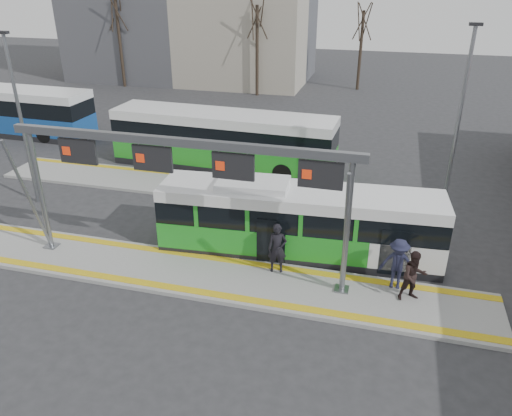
{
  "coord_description": "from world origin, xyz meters",
  "views": [
    {
      "loc": [
        6.37,
        -14.88,
        10.61
      ],
      "look_at": [
        1.59,
        3.0,
        1.67
      ],
      "focal_mm": 35.0,
      "sensor_mm": 36.0,
      "label": 1
    }
  ],
  "objects_px": {
    "hero_bus": "(298,222)",
    "passenger_b": "(414,276)",
    "passenger_c": "(398,264)",
    "gantry": "(183,167)",
    "passenger_a": "(277,248)"
  },
  "relations": [
    {
      "from": "hero_bus",
      "to": "passenger_c",
      "type": "bearing_deg",
      "value": -27.71
    },
    {
      "from": "passenger_b",
      "to": "passenger_c",
      "type": "xyz_separation_m",
      "value": [
        -0.55,
        0.59,
        0.04
      ]
    },
    {
      "from": "passenger_b",
      "to": "passenger_c",
      "type": "bearing_deg",
      "value": 109.87
    },
    {
      "from": "gantry",
      "to": "hero_bus",
      "type": "height_order",
      "value": "gantry"
    },
    {
      "from": "passenger_a",
      "to": "passenger_c",
      "type": "relative_size",
      "value": 1.01
    },
    {
      "from": "hero_bus",
      "to": "passenger_c",
      "type": "relative_size",
      "value": 5.81
    },
    {
      "from": "gantry",
      "to": "passenger_a",
      "type": "bearing_deg",
      "value": 11.54
    },
    {
      "from": "passenger_a",
      "to": "passenger_c",
      "type": "bearing_deg",
      "value": -11.4
    },
    {
      "from": "hero_bus",
      "to": "passenger_b",
      "type": "relative_size",
      "value": 6.06
    },
    {
      "from": "hero_bus",
      "to": "passenger_b",
      "type": "xyz_separation_m",
      "value": [
        4.49,
        -2.32,
        -0.32
      ]
    },
    {
      "from": "hero_bus",
      "to": "passenger_c",
      "type": "xyz_separation_m",
      "value": [
        3.93,
        -1.73,
        -0.28
      ]
    },
    {
      "from": "gantry",
      "to": "passenger_a",
      "type": "height_order",
      "value": "gantry"
    },
    {
      "from": "passenger_a",
      "to": "passenger_b",
      "type": "relative_size",
      "value": 1.05
    },
    {
      "from": "passenger_b",
      "to": "passenger_c",
      "type": "height_order",
      "value": "passenger_c"
    },
    {
      "from": "gantry",
      "to": "hero_bus",
      "type": "relative_size",
      "value": 1.15
    }
  ]
}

